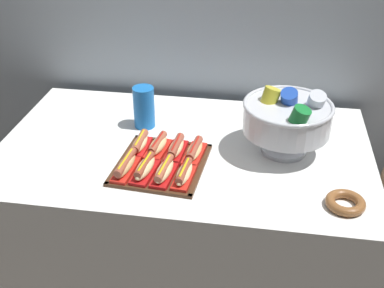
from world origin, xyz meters
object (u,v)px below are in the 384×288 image
(hot_dog_2, at_px, (164,171))
(hot_dog_5, at_px, (158,146))
(hot_dog_0, at_px, (126,166))
(hot_dog_6, at_px, (176,149))
(hot_dog_3, at_px, (184,174))
(punch_bowl, at_px, (288,117))
(hot_dog_1, at_px, (145,168))
(hot_dog_4, at_px, (140,144))
(hot_dog_7, at_px, (194,151))
(cup_stack, at_px, (144,107))
(buffet_table, at_px, (184,214))
(serving_tray, at_px, (161,165))
(donut, at_px, (345,203))

(hot_dog_2, distance_m, hot_dog_5, 0.18)
(hot_dog_0, height_order, hot_dog_6, hot_dog_0)
(hot_dog_3, distance_m, punch_bowl, 0.47)
(hot_dog_1, height_order, hot_dog_6, hot_dog_1)
(hot_dog_1, relative_size, punch_bowl, 0.52)
(hot_dog_4, height_order, punch_bowl, punch_bowl)
(hot_dog_7, xyz_separation_m, cup_stack, (-0.26, 0.23, 0.06))
(buffet_table, height_order, hot_dog_1, hot_dog_1)
(serving_tray, xyz_separation_m, hot_dog_2, (0.03, -0.09, 0.03))
(hot_dog_5, distance_m, punch_bowl, 0.52)
(hot_dog_5, bearing_deg, hot_dog_3, -52.08)
(hot_dog_6, xyz_separation_m, hot_dog_7, (0.07, -0.01, -0.00))
(punch_bowl, bearing_deg, hot_dog_4, -170.87)
(hot_dog_1, xyz_separation_m, hot_dog_7, (0.16, 0.15, -0.00))
(buffet_table, height_order, cup_stack, cup_stack)
(hot_dog_1, bearing_deg, hot_dog_4, 110.09)
(hot_dog_1, height_order, hot_dog_2, hot_dog_1)
(buffet_table, distance_m, hot_dog_3, 0.46)
(hot_dog_3, height_order, cup_stack, cup_stack)
(buffet_table, distance_m, hot_dog_1, 0.47)
(hot_dog_0, bearing_deg, buffet_table, 51.69)
(hot_dog_1, xyz_separation_m, hot_dog_4, (-0.06, 0.17, -0.00))
(hot_dog_4, bearing_deg, hot_dog_6, -4.35)
(punch_bowl, distance_m, donut, 0.41)
(cup_stack, bearing_deg, hot_dog_4, -81.35)
(serving_tray, xyz_separation_m, hot_dog_4, (-0.11, 0.09, 0.03))
(hot_dog_3, xyz_separation_m, donut, (0.57, -0.06, -0.02))
(hot_dog_7, bearing_deg, hot_dog_0, -148.10)
(cup_stack, bearing_deg, serving_tray, -65.41)
(hot_dog_0, relative_size, hot_dog_4, 1.18)
(hot_dog_5, relative_size, hot_dog_6, 0.98)
(hot_dog_1, distance_m, hot_dog_6, 0.18)
(hot_dog_2, distance_m, punch_bowl, 0.53)
(punch_bowl, bearing_deg, cup_stack, 168.98)
(hot_dog_5, relative_size, cup_stack, 0.92)
(serving_tray, distance_m, donut, 0.69)
(buffet_table, relative_size, hot_dog_4, 9.61)
(hot_dog_3, height_order, donut, hot_dog_3)
(punch_bowl, bearing_deg, hot_dog_2, -148.49)
(hot_dog_3, height_order, hot_dog_7, hot_dog_3)
(buffet_table, distance_m, hot_dog_4, 0.43)
(hot_dog_0, height_order, donut, hot_dog_0)
(hot_dog_2, distance_m, donut, 0.65)
(hot_dog_0, height_order, hot_dog_4, hot_dog_0)
(hot_dog_0, distance_m, cup_stack, 0.38)
(hot_dog_4, distance_m, hot_dog_5, 0.08)
(punch_bowl, xyz_separation_m, donut, (0.21, -0.33, -0.14))
(serving_tray, height_order, hot_dog_5, hot_dog_5)
(cup_stack, bearing_deg, hot_dog_3, -58.13)
(hot_dog_7, distance_m, punch_bowl, 0.39)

